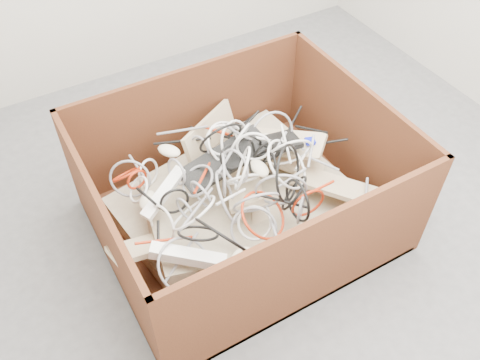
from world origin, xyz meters
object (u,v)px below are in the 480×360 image
cardboard_box (239,206)px  power_strip_left (164,193)px  vga_plug (310,141)px  power_strip_right (188,256)px

cardboard_box → power_strip_left: (-0.33, 0.07, 0.22)m
vga_plug → cardboard_box: bearing=-165.0°
cardboard_box → vga_plug: 0.46m
cardboard_box → power_strip_right: 0.50m
power_strip_right → vga_plug: size_ratio=6.72×
power_strip_left → power_strip_right: 0.33m
power_strip_left → vga_plug: 0.74m
cardboard_box → power_strip_left: size_ratio=4.86×
power_strip_right → cardboard_box: bearing=69.8°
cardboard_box → power_strip_right: size_ratio=4.30×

